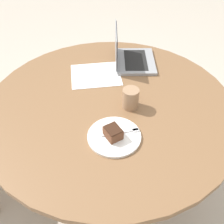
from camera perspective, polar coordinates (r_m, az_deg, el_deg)
The scene contains 8 objects.
ground_plane at distance 1.90m, azimuth -0.30°, elevation -14.44°, with size 12.00×12.00×0.00m, color #B7AD9E.
dining_table at distance 1.43m, azimuth -0.39°, elevation -1.13°, with size 1.28×1.28×0.72m.
paper_document at distance 1.54m, azimuth -3.56°, elevation 8.07°, with size 0.37×0.36×0.00m.
plate at distance 1.17m, azimuth 0.48°, elevation -5.31°, with size 0.24×0.24×0.01m.
cake_slice at distance 1.14m, azimuth 0.23°, elevation -4.51°, with size 0.08×0.08×0.05m.
fork at distance 1.18m, azimuth 2.64°, elevation -4.30°, with size 0.16×0.10×0.00m.
coffee_glass at distance 1.29m, azimuth 4.06°, elevation 2.98°, with size 0.08×0.08×0.10m.
laptop at distance 1.64m, azimuth 4.10°, elevation 11.79°, with size 0.37×0.38×0.22m.
Camera 1 is at (0.67, 0.78, 1.59)m, focal length 42.00 mm.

